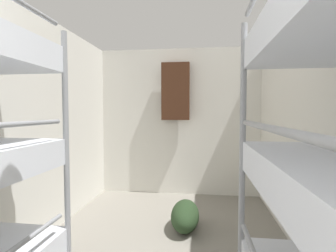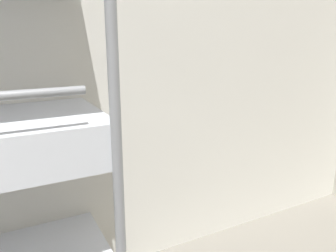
# 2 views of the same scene
# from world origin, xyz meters

# --- Properties ---
(wall_back) EXTENTS (2.70, 0.06, 2.37)m
(wall_back) POSITION_xyz_m (0.00, 4.67, 1.19)
(wall_back) COLOR silver
(wall_back) RESTS_ON ground_plane
(duffel_bag) EXTENTS (0.32, 0.63, 0.32)m
(duffel_bag) POSITION_xyz_m (0.19, 3.33, 0.16)
(duffel_bag) COLOR #23381E
(duffel_bag) RESTS_ON ground_plane
(hanging_coat) EXTENTS (0.44, 0.12, 0.90)m
(hanging_coat) POSITION_xyz_m (-0.04, 4.52, 1.67)
(hanging_coat) COLOR #472819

